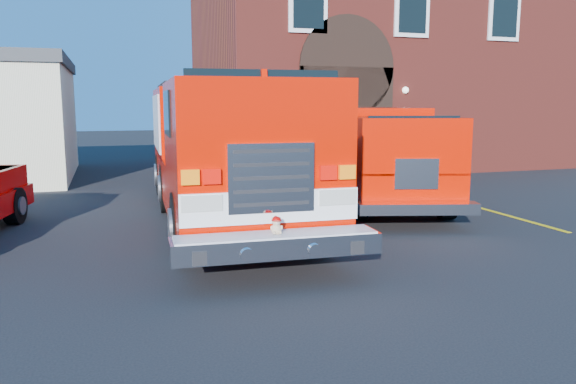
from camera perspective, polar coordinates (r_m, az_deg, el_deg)
name	(u,v)px	position (r m, az deg, el deg)	size (l,w,h in m)	color
ground	(268,252)	(10.43, -2.04, -6.09)	(100.00, 100.00, 0.00)	black
parking_stripe_near	(520,219)	(14.39, 22.54, -2.56)	(0.12, 3.00, 0.01)	#DDBA0B
parking_stripe_mid	(448,199)	(16.74, 15.91, -0.68)	(0.12, 3.00, 0.01)	#DDBA0B
parking_stripe_far	(397,185)	(19.27, 10.97, 0.74)	(0.12, 3.00, 0.01)	#DDBA0B
fire_station	(373,69)	(26.46, 8.65, 12.22)	(15.20, 10.20, 8.45)	maroon
fire_engine	(222,147)	(13.31, -6.73, 4.52)	(3.46, 10.72, 3.26)	black
secondary_truck	(381,150)	(16.00, 9.43, 4.20)	(4.55, 8.35, 2.59)	black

